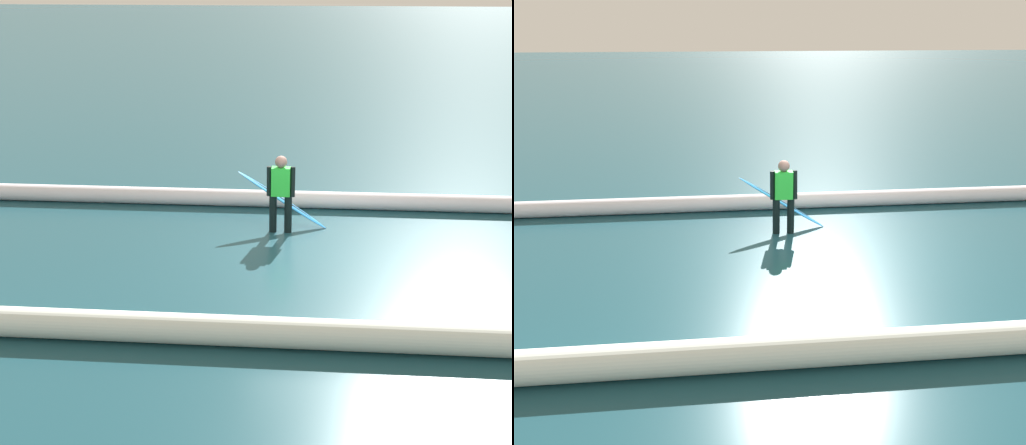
# 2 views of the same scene
# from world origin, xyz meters

# --- Properties ---
(ground_plane) EXTENTS (144.82, 144.82, 0.00)m
(ground_plane) POSITION_xyz_m (0.00, 0.00, 0.00)
(ground_plane) COLOR #194450
(surfer) EXTENTS (0.52, 0.22, 1.45)m
(surfer) POSITION_xyz_m (0.78, -0.86, 0.81)
(surfer) COLOR black
(surfer) RESTS_ON ground_plane
(surfboard) EXTENTS (1.73, 0.39, 1.07)m
(surfboard) POSITION_xyz_m (0.77, -1.19, 0.51)
(surfboard) COLOR #268CE5
(surfboard) RESTS_ON ground_plane
(wave_crest_foreground) EXTENTS (19.17, 0.41, 0.35)m
(wave_crest_foreground) POSITION_xyz_m (-1.10, -2.33, 0.17)
(wave_crest_foreground) COLOR white
(wave_crest_foreground) RESTS_ON ground_plane
(wave_crest_midground) EXTENTS (19.12, 0.45, 0.41)m
(wave_crest_midground) POSITION_xyz_m (-0.26, 3.53, 0.20)
(wave_crest_midground) COLOR white
(wave_crest_midground) RESTS_ON ground_plane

